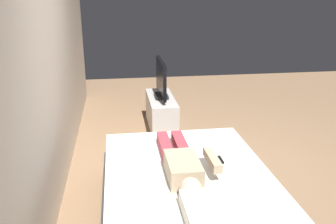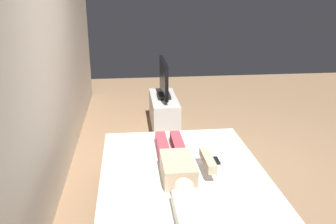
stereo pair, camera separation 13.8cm
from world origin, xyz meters
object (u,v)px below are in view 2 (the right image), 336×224
(remote, at_px, (217,160))
(tv, at_px, (164,80))
(tv_stand, at_px, (164,112))
(pillow, at_px, (199,213))
(bed, at_px, (183,198))
(person, at_px, (178,163))

(remote, bearing_deg, tv, 6.81)
(tv, bearing_deg, tv_stand, 0.00)
(pillow, relative_size, remote, 3.20)
(pillow, distance_m, remote, 0.97)
(bed, xyz_separation_m, remote, (0.18, -0.35, 0.29))
(bed, distance_m, person, 0.36)
(bed, distance_m, remote, 0.49)
(remote, xyz_separation_m, tv, (2.34, 0.28, 0.24))
(bed, relative_size, person, 1.66)
(bed, xyz_separation_m, tv, (2.52, -0.07, 0.52))
(bed, bearing_deg, tv_stand, -1.70)
(pillow, relative_size, person, 0.38)
(bed, distance_m, tv, 2.57)
(remote, height_order, tv_stand, remote)
(bed, bearing_deg, remote, -63.05)
(bed, relative_size, tv_stand, 1.90)
(bed, relative_size, tv, 2.37)
(pillow, height_order, person, person)
(tv_stand, distance_m, tv, 0.53)
(bed, bearing_deg, pillow, 180.00)
(remote, relative_size, tv_stand, 0.14)
(remote, bearing_deg, person, 110.47)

